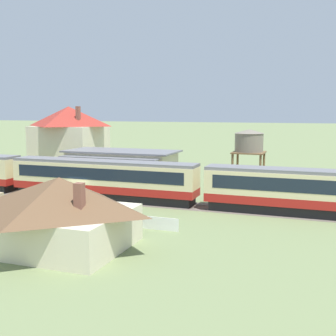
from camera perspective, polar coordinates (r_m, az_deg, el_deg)
name	(u,v)px	position (r m, az deg, el deg)	size (l,w,h in m)	color
ground_plane	(78,201)	(45.72, -12.10, -4.34)	(600.00, 600.00, 0.00)	#707F51
passenger_train	(104,178)	(45.46, -8.61, -1.33)	(65.49, 2.91, 4.21)	#AD1E19
railway_track	(62,196)	(48.65, -14.18, -3.66)	(123.12, 3.60, 0.04)	#665B51
station_building	(122,167)	(54.45, -6.28, 0.11)	(14.41, 7.81, 4.41)	beige
station_house_red_roof	(69,138)	(68.05, -13.20, 4.01)	(10.65, 9.16, 10.11)	beige
water_tower	(249,142)	(52.52, 10.92, 3.44)	(3.84, 3.84, 7.21)	brown
cottage_brown_roof	(60,211)	(30.11, -14.39, -5.70)	(9.76, 8.30, 4.95)	beige
parked_car_green	(19,202)	(43.69, -19.56, -4.35)	(2.31, 4.51, 1.31)	#287A38
yard_tree_1	(76,140)	(72.26, -12.39, 3.71)	(4.38, 4.38, 6.76)	brown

